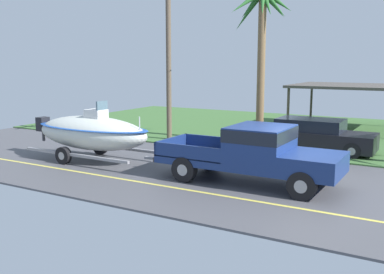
{
  "coord_description": "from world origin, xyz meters",
  "views": [
    {
      "loc": [
        3.5,
        -12.65,
        3.72
      ],
      "look_at": [
        -4.23,
        0.7,
        1.1
      ],
      "focal_mm": 41.57,
      "sensor_mm": 36.0,
      "label": 1
    }
  ],
  "objects_px": {
    "utility_pole": "(169,50)",
    "carport_awning": "(352,87)",
    "boat_on_trailer": "(91,132)",
    "palm_tree_mid": "(262,24)",
    "pickup_truck_towing": "(259,152)",
    "parked_sedan_near": "(314,136)"
  },
  "relations": [
    {
      "from": "utility_pole",
      "to": "carport_awning",
      "type": "bearing_deg",
      "value": 47.94
    },
    {
      "from": "boat_on_trailer",
      "to": "utility_pole",
      "type": "height_order",
      "value": "utility_pole"
    },
    {
      "from": "palm_tree_mid",
      "to": "utility_pole",
      "type": "bearing_deg",
      "value": -161.3
    },
    {
      "from": "pickup_truck_towing",
      "to": "carport_awning",
      "type": "bearing_deg",
      "value": 88.77
    },
    {
      "from": "parked_sedan_near",
      "to": "utility_pole",
      "type": "height_order",
      "value": "utility_pole"
    },
    {
      "from": "parked_sedan_near",
      "to": "palm_tree_mid",
      "type": "relative_size",
      "value": 0.67
    },
    {
      "from": "utility_pole",
      "to": "palm_tree_mid",
      "type": "bearing_deg",
      "value": 18.7
    },
    {
      "from": "parked_sedan_near",
      "to": "utility_pole",
      "type": "bearing_deg",
      "value": -174.1
    },
    {
      "from": "palm_tree_mid",
      "to": "utility_pole",
      "type": "distance_m",
      "value": 4.43
    },
    {
      "from": "parked_sedan_near",
      "to": "utility_pole",
      "type": "relative_size",
      "value": 0.58
    },
    {
      "from": "parked_sedan_near",
      "to": "palm_tree_mid",
      "type": "bearing_deg",
      "value": 165.94
    },
    {
      "from": "carport_awning",
      "to": "parked_sedan_near",
      "type": "bearing_deg",
      "value": -91.21
    },
    {
      "from": "carport_awning",
      "to": "utility_pole",
      "type": "relative_size",
      "value": 0.74
    },
    {
      "from": "utility_pole",
      "to": "parked_sedan_near",
      "type": "bearing_deg",
      "value": 5.9
    },
    {
      "from": "pickup_truck_towing",
      "to": "carport_awning",
      "type": "relative_size",
      "value": 0.96
    },
    {
      "from": "parked_sedan_near",
      "to": "carport_awning",
      "type": "distance_m",
      "value": 7.16
    },
    {
      "from": "utility_pole",
      "to": "pickup_truck_towing",
      "type": "bearing_deg",
      "value": -38.15
    },
    {
      "from": "palm_tree_mid",
      "to": "utility_pole",
      "type": "height_order",
      "value": "utility_pole"
    },
    {
      "from": "pickup_truck_towing",
      "to": "palm_tree_mid",
      "type": "bearing_deg",
      "value": 111.33
    },
    {
      "from": "carport_awning",
      "to": "palm_tree_mid",
      "type": "distance_m",
      "value": 7.52
    },
    {
      "from": "pickup_truck_towing",
      "to": "boat_on_trailer",
      "type": "bearing_deg",
      "value": 180.0
    },
    {
      "from": "pickup_truck_towing",
      "to": "utility_pole",
      "type": "xyz_separation_m",
      "value": [
        -6.63,
        5.21,
        3.26
      ]
    }
  ]
}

